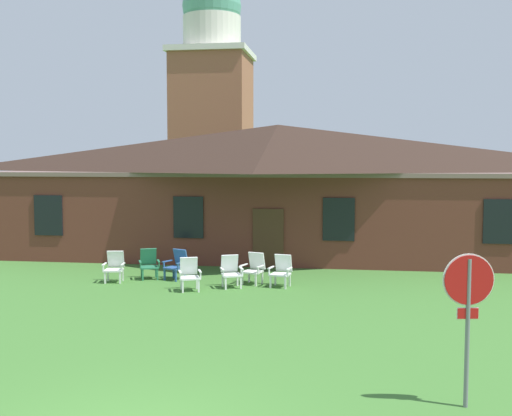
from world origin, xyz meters
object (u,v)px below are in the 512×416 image
lawn_chair_near_door (149,263)px  lawn_chair_under_eave (282,270)px  stop_sign (468,300)px  lawn_chair_left_end (177,264)px  lawn_chair_right_end (231,270)px  lawn_chair_far_side (254,268)px  lawn_chair_middle (189,273)px  lawn_chair_by_porch (115,266)px

lawn_chair_near_door → lawn_chair_under_eave: size_ratio=1.00×
stop_sign → lawn_chair_near_door: (-8.13, 9.31, -1.19)m
lawn_chair_near_door → lawn_chair_left_end: size_ratio=1.00×
stop_sign → lawn_chair_right_end: 9.97m
lawn_chair_under_eave → stop_sign: bearing=-66.5°
lawn_chair_left_end → lawn_chair_far_side: 2.56m
lawn_chair_middle → lawn_chair_under_eave: same height
lawn_chair_near_door → lawn_chair_far_side: (3.48, -0.33, 0.00)m
lawn_chair_by_porch → lawn_chair_far_side: bearing=4.3°
lawn_chair_far_side → lawn_chair_under_eave: (0.88, -0.30, 0.00)m
lawn_chair_left_end → lawn_chair_under_eave: size_ratio=1.00×
lawn_chair_by_porch → lawn_chair_left_end: size_ratio=1.00×
lawn_chair_middle → lawn_chair_right_end: bearing=29.3°
lawn_chair_near_door → lawn_chair_right_end: size_ratio=1.00×
stop_sign → lawn_chair_by_porch: (-9.03, 8.65, -1.19)m
lawn_chair_near_door → lawn_chair_far_side: bearing=-5.4°
lawn_chair_by_porch → lawn_chair_left_end: (1.84, 0.66, 0.00)m
lawn_chair_middle → lawn_chair_under_eave: size_ratio=1.00×
stop_sign → lawn_chair_left_end: stop_sign is taller
lawn_chair_under_eave → lawn_chair_by_porch: bearing=-179.7°
lawn_chair_near_door → lawn_chair_under_eave: same height
lawn_chair_right_end → lawn_chair_near_door: bearing=161.9°
lawn_chair_left_end → lawn_chair_far_side: size_ratio=1.00×
lawn_chair_left_end → lawn_chair_right_end: size_ratio=1.00×
stop_sign → lawn_chair_near_door: stop_sign is taller
lawn_chair_under_eave → lawn_chair_left_end: bearing=169.6°
stop_sign → lawn_chair_right_end: bearing=122.2°
lawn_chair_middle → lawn_chair_far_side: (1.73, 1.23, 0.00)m
lawn_chair_by_porch → lawn_chair_middle: 2.79m
lawn_chair_middle → lawn_chair_under_eave: 2.78m
lawn_chair_left_end → lawn_chair_middle: same height
lawn_chair_right_end → lawn_chair_far_side: 0.87m
lawn_chair_by_porch → lawn_chair_right_end: same height
lawn_chair_by_porch → lawn_chair_left_end: same height
lawn_chair_right_end → lawn_chair_middle: bearing=-150.7°
lawn_chair_by_porch → lawn_chair_near_door: same height
lawn_chair_far_side → lawn_chair_right_end: bearing=-135.5°
lawn_chair_left_end → lawn_chair_middle: 1.76m
stop_sign → lawn_chair_far_side: (-4.65, 8.98, -1.19)m
lawn_chair_left_end → lawn_chair_under_eave: same height
lawn_chair_left_end → lawn_chair_near_door: bearing=179.9°
stop_sign → lawn_chair_right_end: size_ratio=2.50×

